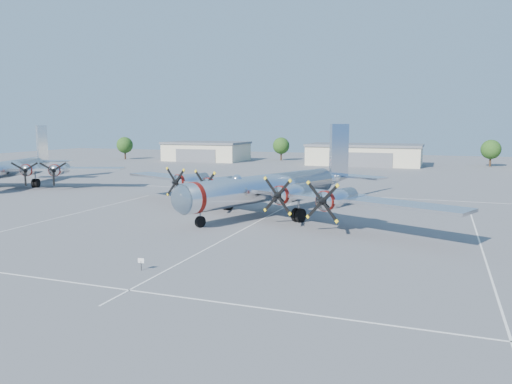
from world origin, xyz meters
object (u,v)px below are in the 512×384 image
(info_placard, at_px, (141,262))
(tree_east, at_px, (491,149))
(hangar_west, at_px, (207,151))
(bomber_west, at_px, (14,186))
(tree_far_west, at_px, (125,145))
(tree_west, at_px, (281,146))
(hangar_center, at_px, (364,154))
(main_bomber_b29, at_px, (272,213))

(info_placard, bearing_deg, tree_east, 63.32)
(hangar_west, bearing_deg, bomber_west, -94.07)
(tree_east, bearing_deg, tree_far_west, -174.29)
(hangar_west, xyz_separation_m, bomber_west, (-4.65, -65.26, -2.71))
(tree_far_west, xyz_separation_m, tree_west, (45.00, 12.00, 0.00))
(hangar_center, distance_m, tree_west, 26.30)
(bomber_west, distance_m, info_placard, 59.18)
(main_bomber_b29, xyz_separation_m, bomber_west, (-49.49, 9.28, 0.00))
(hangar_west, relative_size, bomber_west, 0.58)
(tree_east, xyz_separation_m, bomber_west, (-79.65, -71.30, -4.22))
(tree_west, distance_m, info_placard, 110.54)
(hangar_west, distance_m, bomber_west, 65.48)
(bomber_west, bearing_deg, main_bomber_b29, -29.36)
(hangar_west, height_order, info_placard, hangar_west)
(tree_west, distance_m, tree_east, 55.04)
(hangar_center, distance_m, tree_east, 30.64)
(tree_east, height_order, info_placard, tree_east)
(info_placard, bearing_deg, main_bomber_b29, 76.47)
(hangar_center, relative_size, tree_east, 4.31)
(hangar_center, height_order, tree_west, tree_west)
(hangar_west, distance_m, tree_far_west, 25.36)
(tree_far_west, bearing_deg, tree_east, 5.71)
(hangar_center, bearing_deg, tree_west, 162.18)
(tree_east, relative_size, bomber_west, 0.17)
(hangar_center, bearing_deg, bomber_west, -127.26)
(tree_east, relative_size, info_placard, 7.32)
(hangar_west, xyz_separation_m, tree_far_west, (-25.00, -3.96, 1.51))
(bomber_west, bearing_deg, info_placard, -54.64)
(tree_far_west, distance_m, info_placard, 117.86)
(hangar_west, height_order, tree_far_west, tree_far_west)
(tree_far_west, relative_size, tree_west, 1.00)
(hangar_west, relative_size, hangar_center, 0.79)
(hangar_center, height_order, bomber_west, hangar_center)
(tree_east, distance_m, main_bomber_b29, 86.14)
(hangar_west, relative_size, tree_west, 3.40)
(tree_far_west, xyz_separation_m, bomber_west, (20.35, -61.30, -4.22))
(tree_far_west, bearing_deg, info_placard, -54.57)
(tree_west, height_order, info_placard, tree_west)
(tree_far_west, distance_m, tree_west, 46.57)
(hangar_west, relative_size, tree_far_west, 3.40)
(tree_west, bearing_deg, info_placard, -77.83)
(hangar_west, height_order, tree_east, tree_east)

